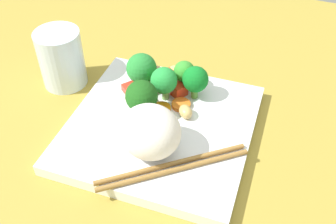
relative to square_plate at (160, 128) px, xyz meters
The scene contains 21 objects.
ground_plane 2.00cm from the square_plate, ahead, with size 110.00×110.00×2.00cm, color #A38C34.
square_plate is the anchor object (origin of this frame).
rice_mound 7.37cm from the square_plate, 96.72° to the left, with size 9.11×8.58×7.43cm, color white.
broccoli_floret_0 7.66cm from the square_plate, 74.83° to the right, with size 4.42×4.42×5.97cm.
broccoli_floret_1 9.78cm from the square_plate, 110.28° to the right, with size 4.38×4.38×5.80cm.
broccoli_floret_2 10.71cm from the square_plate, 93.27° to the right, with size 3.63×3.63×5.25cm.
broccoli_floret_3 10.94cm from the square_plate, 50.36° to the right, with size 5.16×5.16×6.39cm.
broccoli_floret_4 5.95cm from the square_plate, 13.95° to the right, with size 5.11×5.11×6.47cm.
carrot_slice_0 5.36cm from the square_plate, 109.79° to the right, with size 3.11×3.11×0.67cm, color orange.
carrot_slice_1 5.42cm from the square_plate, 44.85° to the right, with size 2.67×2.67×0.74cm, color orange.
carrot_slice_2 3.44cm from the square_plate, 72.38° to the right, with size 3.02×3.02×0.45cm, color orange.
pepper_chunk_0 7.83cm from the square_plate, 93.94° to the right, with size 2.40×1.85×2.09cm, color red.
pepper_chunk_1 10.06cm from the square_plate, 75.40° to the right, with size 3.07×2.68×2.24cm, color red.
pepper_chunk_2 9.08cm from the square_plate, 37.77° to the right, with size 3.02×3.16×1.27cm, color red.
chicken_piece_0 10.93cm from the square_plate, 63.47° to the right, with size 3.90×3.33×3.10cm, color tan.
chicken_piece_1 4.73cm from the square_plate, 137.32° to the right, with size 2.84×2.05×1.89cm, color tan.
chicken_piece_2 12.33cm from the square_plate, 81.58° to the right, with size 2.87×2.66×2.12cm, color tan.
chicken_piece_3 8.23cm from the square_plate, 55.29° to the right, with size 2.95×2.23×2.33cm, color tan.
chicken_piece_4 2.09cm from the square_plate, 110.49° to the right, with size 3.12×2.55×1.84cm, color #B79145.
chopstick_pair 9.42cm from the square_plate, 121.96° to the left, with size 18.60×15.23×0.72cm.
drinking_glass 22.27cm from the square_plate, 16.22° to the right, with size 7.87×7.87×10.37cm, color silver.
Camera 1 is at (-16.56, 41.35, 45.64)cm, focal length 42.43 mm.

